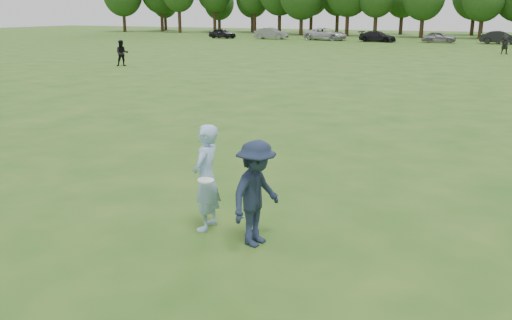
# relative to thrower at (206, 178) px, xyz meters

# --- Properties ---
(ground) EXTENTS (200.00, 200.00, 0.00)m
(ground) POSITION_rel_thrower_xyz_m (1.26, -0.35, -0.94)
(ground) COLOR #234E16
(ground) RESTS_ON ground
(thrower) EXTENTS (0.53, 0.73, 1.88)m
(thrower) POSITION_rel_thrower_xyz_m (0.00, 0.00, 0.00)
(thrower) COLOR #96BBE8
(thrower) RESTS_ON ground
(defender) EXTENTS (0.83, 1.23, 1.76)m
(defender) POSITION_rel_thrower_xyz_m (1.07, -0.22, -0.06)
(defender) COLOR #1B253B
(defender) RESTS_ON ground
(player_far_a) EXTENTS (1.09, 1.06, 1.76)m
(player_far_a) POSITION_rel_thrower_xyz_m (-20.00, 22.45, -0.06)
(player_far_a) COLOR black
(player_far_a) RESTS_ON ground
(player_far_d) EXTENTS (1.68, 0.78, 1.75)m
(player_far_d) POSITION_rel_thrower_xyz_m (3.46, 45.37, -0.07)
(player_far_d) COLOR #2A2A2A
(player_far_d) RESTS_ON ground
(car_a) EXTENTS (4.02, 2.03, 1.31)m
(car_a) POSITION_rel_thrower_xyz_m (-32.37, 58.95, -0.28)
(car_a) COLOR black
(car_a) RESTS_ON ground
(car_b) EXTENTS (4.62, 1.95, 1.48)m
(car_b) POSITION_rel_thrower_xyz_m (-25.43, 59.86, -0.20)
(car_b) COLOR slate
(car_b) RESTS_ON ground
(car_c) EXTENTS (5.83, 3.26, 1.54)m
(car_c) POSITION_rel_thrower_xyz_m (-17.95, 60.26, -0.17)
(car_c) COLOR #B7B6BB
(car_c) RESTS_ON ground
(car_d) EXTENTS (4.68, 2.41, 1.30)m
(car_d) POSITION_rel_thrower_xyz_m (-11.06, 59.34, -0.29)
(car_d) COLOR black
(car_d) RESTS_ON ground
(car_e) EXTENTS (4.04, 1.98, 1.33)m
(car_e) POSITION_rel_thrower_xyz_m (-4.09, 60.61, -0.28)
(car_e) COLOR slate
(car_e) RESTS_ON ground
(car_f) EXTENTS (4.45, 1.63, 1.46)m
(car_f) POSITION_rel_thrower_xyz_m (2.56, 61.10, -0.21)
(car_f) COLOR black
(car_f) RESTS_ON ground
(disc_in_play) EXTENTS (0.31, 0.31, 0.05)m
(disc_in_play) POSITION_rel_thrower_xyz_m (0.18, -0.31, 0.07)
(disc_in_play) COLOR white
(disc_in_play) RESTS_ON ground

